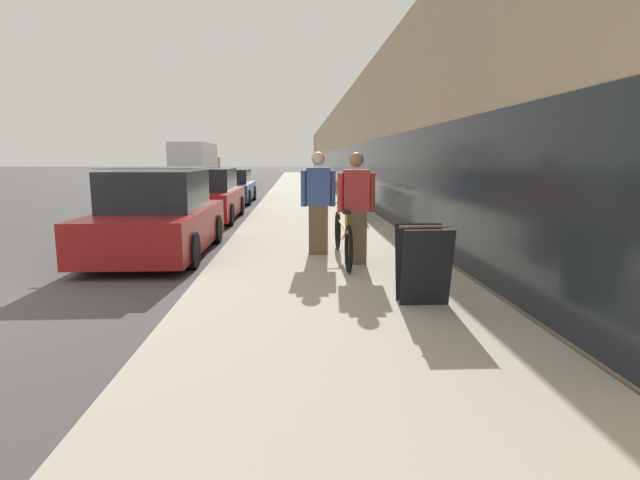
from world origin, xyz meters
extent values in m
cube|color=#B2AA99|center=(5.29, 21.00, 0.06)|extent=(3.78, 70.00, 0.13)
cube|color=tan|center=(12.23, 29.00, 2.45)|extent=(10.00, 70.00, 4.91)
cube|color=#1E2328|center=(7.27, 29.00, 1.25)|extent=(0.10, 63.00, 2.20)
torus|color=black|center=(5.54, 3.35, 0.47)|extent=(0.06, 0.70, 0.70)
torus|color=black|center=(5.54, 1.42, 0.47)|extent=(0.06, 0.70, 0.70)
cylinder|color=yellow|center=(5.54, 2.38, 0.68)|extent=(0.04, 1.63, 0.04)
cylinder|color=yellow|center=(5.54, 2.00, 0.59)|extent=(0.04, 0.97, 0.32)
cylinder|color=yellow|center=(5.54, 1.77, 0.83)|extent=(0.03, 0.03, 0.29)
cube|color=black|center=(5.54, 1.77, 0.97)|extent=(0.11, 0.22, 0.05)
cylinder|color=yellow|center=(5.54, 3.19, 0.84)|extent=(0.03, 0.03, 0.30)
cylinder|color=silver|center=(5.54, 3.19, 0.99)|extent=(0.52, 0.03, 0.03)
cube|color=brown|center=(5.72, 2.04, 0.54)|extent=(0.32, 0.23, 0.83)
cube|color=#B23333|center=(5.72, 2.04, 1.28)|extent=(0.39, 0.23, 0.64)
cylinder|color=#B23333|center=(5.47, 2.04, 1.24)|extent=(0.10, 0.10, 0.60)
cylinder|color=#B23333|center=(5.96, 2.04, 1.24)|extent=(0.10, 0.10, 0.60)
sphere|color=#936B51|center=(5.72, 2.04, 1.74)|extent=(0.23, 0.23, 0.23)
cube|color=brown|center=(5.16, 2.87, 0.55)|extent=(0.32, 0.23, 0.84)
cube|color=#33518E|center=(5.16, 2.87, 1.29)|extent=(0.39, 0.23, 0.65)
cylinder|color=#33518E|center=(4.92, 2.87, 1.26)|extent=(0.10, 0.10, 0.61)
cylinder|color=#33518E|center=(5.41, 2.87, 1.26)|extent=(0.10, 0.10, 0.61)
sphere|color=beige|center=(5.16, 2.87, 1.76)|extent=(0.23, 0.23, 0.23)
cylinder|color=gray|center=(6.36, 6.45, 0.54)|extent=(0.05, 0.05, 0.82)
cylinder|color=gray|center=(6.36, 7.00, 0.54)|extent=(0.05, 0.05, 0.82)
cylinder|color=gray|center=(6.36, 6.73, 0.95)|extent=(0.05, 0.55, 0.05)
torus|color=black|center=(6.59, 8.63, 0.47)|extent=(0.06, 0.69, 0.69)
torus|color=black|center=(6.59, 7.50, 0.47)|extent=(0.06, 0.69, 0.69)
cylinder|color=#B7BCC1|center=(6.59, 8.07, 0.68)|extent=(0.04, 0.96, 0.04)
cylinder|color=#B7BCC1|center=(6.59, 7.84, 0.58)|extent=(0.04, 0.58, 0.32)
cylinder|color=#B7BCC1|center=(6.59, 7.70, 0.82)|extent=(0.03, 0.03, 0.29)
cube|color=black|center=(6.59, 7.70, 0.97)|extent=(0.11, 0.22, 0.05)
cylinder|color=#B7BCC1|center=(6.59, 8.54, 0.83)|extent=(0.03, 0.03, 0.30)
cylinder|color=silver|center=(6.59, 8.54, 0.98)|extent=(0.52, 0.03, 0.03)
torus|color=black|center=(6.47, 10.71, 0.46)|extent=(0.06, 0.67, 0.67)
torus|color=black|center=(6.47, 9.74, 0.46)|extent=(0.06, 0.67, 0.67)
cylinder|color=black|center=(6.47, 10.23, 0.67)|extent=(0.04, 0.82, 0.04)
cylinder|color=black|center=(6.47, 10.03, 0.57)|extent=(0.04, 0.50, 0.31)
cylinder|color=black|center=(6.47, 9.92, 0.81)|extent=(0.03, 0.03, 0.28)
cube|color=black|center=(6.47, 9.92, 0.94)|extent=(0.11, 0.22, 0.05)
cylinder|color=black|center=(6.47, 10.63, 0.81)|extent=(0.03, 0.03, 0.29)
cylinder|color=silver|center=(6.47, 10.63, 0.96)|extent=(0.52, 0.03, 0.03)
torus|color=black|center=(6.41, 12.81, 0.47)|extent=(0.06, 0.69, 0.69)
torus|color=black|center=(6.41, 11.82, 0.47)|extent=(0.06, 0.69, 0.69)
cylinder|color=yellow|center=(6.41, 12.32, 0.68)|extent=(0.04, 0.84, 0.04)
cylinder|color=yellow|center=(6.41, 12.12, 0.58)|extent=(0.04, 0.51, 0.32)
cylinder|color=yellow|center=(6.41, 12.00, 0.83)|extent=(0.03, 0.03, 0.29)
cube|color=black|center=(6.41, 12.00, 0.97)|extent=(0.11, 0.22, 0.05)
cylinder|color=yellow|center=(6.41, 12.73, 0.83)|extent=(0.03, 0.03, 0.30)
cylinder|color=silver|center=(6.41, 12.73, 0.99)|extent=(0.52, 0.03, 0.03)
cube|color=black|center=(6.23, -0.35, 0.57)|extent=(0.56, 0.20, 0.89)
cube|color=black|center=(6.23, 0.01, 0.57)|extent=(0.56, 0.20, 0.89)
cylinder|color=#93704C|center=(6.23, -0.17, 1.01)|extent=(0.56, 0.03, 0.03)
cube|color=maroon|center=(2.25, 3.56, 0.50)|extent=(1.78, 4.14, 0.70)
cube|color=#1E2328|center=(2.25, 3.56, 1.20)|extent=(1.53, 2.07, 0.70)
cylinder|color=silver|center=(2.25, 4.02, 1.60)|extent=(1.90, 0.04, 0.04)
cylinder|color=silver|center=(2.25, 3.11, 1.60)|extent=(1.90, 0.04, 0.04)
cylinder|color=black|center=(1.43, 4.81, 0.30)|extent=(0.22, 0.60, 0.60)
cylinder|color=black|center=(3.08, 4.81, 0.30)|extent=(0.22, 0.60, 0.60)
cylinder|color=black|center=(1.43, 2.32, 0.30)|extent=(0.22, 0.60, 0.60)
cylinder|color=black|center=(3.08, 2.32, 0.30)|extent=(0.22, 0.60, 0.60)
cube|color=maroon|center=(2.21, 8.89, 0.51)|extent=(1.72, 4.29, 0.72)
cube|color=#1E2328|center=(2.21, 8.89, 1.17)|extent=(1.48, 2.15, 0.62)
cylinder|color=black|center=(1.41, 10.18, 0.30)|extent=(0.22, 0.60, 0.60)
cylinder|color=black|center=(3.00, 10.18, 0.30)|extent=(0.22, 0.60, 0.60)
cylinder|color=black|center=(1.41, 7.60, 0.30)|extent=(0.22, 0.60, 0.60)
cylinder|color=black|center=(3.00, 7.60, 0.30)|extent=(0.22, 0.60, 0.60)
cube|color=navy|center=(2.13, 14.72, 0.47)|extent=(1.76, 4.13, 0.64)
cube|color=#1E2328|center=(2.13, 14.72, 1.07)|extent=(1.51, 2.07, 0.55)
cylinder|color=black|center=(1.31, 15.96, 0.30)|extent=(0.22, 0.60, 0.60)
cylinder|color=black|center=(2.94, 15.96, 0.30)|extent=(0.22, 0.60, 0.60)
cylinder|color=black|center=(1.31, 13.48, 0.30)|extent=(0.22, 0.60, 0.60)
cylinder|color=black|center=(2.94, 13.48, 0.30)|extent=(0.22, 0.60, 0.60)
cube|color=orange|center=(-1.88, 31.50, 1.05)|extent=(1.95, 1.89, 1.65)
cube|color=silver|center=(-1.88, 27.72, 1.50)|extent=(2.12, 5.67, 2.53)
cylinder|color=black|center=(-2.84, 31.01, 0.42)|extent=(0.28, 0.84, 0.84)
cylinder|color=black|center=(-0.91, 31.01, 0.42)|extent=(0.28, 0.84, 0.84)
cylinder|color=black|center=(-2.84, 26.59, 0.42)|extent=(0.28, 0.84, 0.84)
cylinder|color=black|center=(-0.91, 26.59, 0.42)|extent=(0.28, 0.84, 0.84)
camera|label=1|loc=(4.79, -5.66, 1.76)|focal=28.00mm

